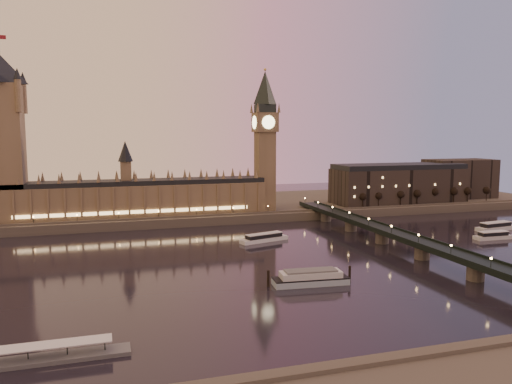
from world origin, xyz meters
TOP-DOWN VIEW (x-y plane):
  - ground at (0.00, 0.00)m, footprint 700.00×700.00m
  - far_embankment at (30.00, 165.00)m, footprint 560.00×130.00m
  - palace_of_westminster at (-40.12, 120.99)m, footprint 180.00×26.62m
  - victoria_tower at (-120.00, 121.00)m, footprint 31.68×31.68m
  - big_ben at (53.99, 120.99)m, footprint 17.68×17.68m
  - westminster_bridge at (91.61, 0.00)m, footprint 13.20×260.00m
  - city_block at (194.94, 130.93)m, footprint 155.00×45.00m
  - bare_tree_0 at (127.38, 109.00)m, footprint 5.71×5.71m
  - bare_tree_1 at (144.08, 109.00)m, footprint 5.71×5.71m
  - bare_tree_2 at (160.78, 109.00)m, footprint 5.71×5.71m
  - bare_tree_3 at (177.49, 109.00)m, footprint 5.71×5.71m
  - bare_tree_4 at (194.19, 109.00)m, footprint 5.71×5.71m
  - bare_tree_5 at (210.89, 109.00)m, footprint 5.71×5.71m
  - bare_tree_6 at (227.60, 109.00)m, footprint 5.71×5.71m
  - bare_tree_7 at (244.30, 109.00)m, footprint 5.71×5.71m
  - cruise_boat_a at (28.34, 43.52)m, footprint 31.05×14.79m
  - cruise_boat_b at (184.17, 31.60)m, footprint 29.99×10.86m
  - cruise_boat_c at (161.94, 9.40)m, footprint 24.13×7.22m
  - moored_barge at (21.23, -41.82)m, footprint 36.84×11.86m
  - pontoon_pier at (-76.40, -85.62)m, footprint 42.85×7.14m

SIDE VIEW (x-z plane):
  - ground at x=0.00m, z-range 0.00..0.00m
  - pontoon_pier at x=-76.40m, z-range -4.48..6.95m
  - cruise_boat_c at x=161.94m, z-range -0.28..4.50m
  - cruise_boat_a at x=28.34m, z-range -0.29..4.58m
  - cruise_boat_b at x=184.17m, z-range -0.32..5.09m
  - moored_barge at x=21.23m, z-range -0.53..6.25m
  - far_embankment at x=30.00m, z-range 0.00..6.00m
  - westminster_bridge at x=91.61m, z-range -2.13..13.17m
  - bare_tree_0 at x=127.38m, z-range 8.85..20.47m
  - bare_tree_1 at x=144.08m, z-range 8.85..20.47m
  - bare_tree_2 at x=160.78m, z-range 8.85..20.47m
  - bare_tree_3 at x=177.49m, z-range 8.85..20.47m
  - bare_tree_4 at x=194.19m, z-range 8.85..20.47m
  - bare_tree_5 at x=210.89m, z-range 8.85..20.47m
  - bare_tree_6 at x=227.60m, z-range 8.85..20.47m
  - bare_tree_7 at x=244.30m, z-range 8.85..20.47m
  - palace_of_westminster at x=-40.12m, z-range -4.29..47.71m
  - city_block at x=194.94m, z-range 5.24..39.24m
  - big_ben at x=53.99m, z-range 11.95..115.95m
  - victoria_tower at x=-120.00m, z-range 6.79..124.79m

